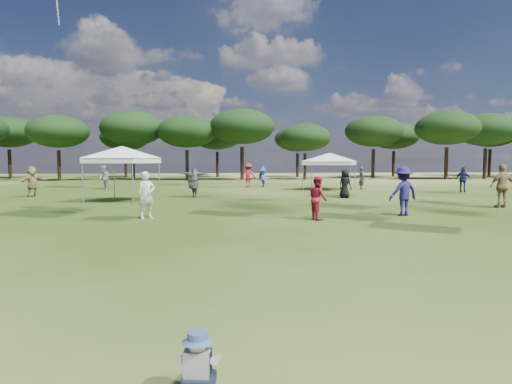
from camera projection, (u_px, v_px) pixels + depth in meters
tree_line at (232, 131)px, 48.50m from camera, size 108.78×17.63×7.77m
tent_left at (122, 149)px, 21.33m from camera, size 5.37×5.37×3.10m
tent_right at (330, 155)px, 30.18m from camera, size 6.19×6.19×2.93m
toddler at (198, 366)px, 3.77m from camera, size 0.41×0.44×0.58m
festival_crowd at (226, 182)px, 24.39m from camera, size 29.90×20.34×1.92m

